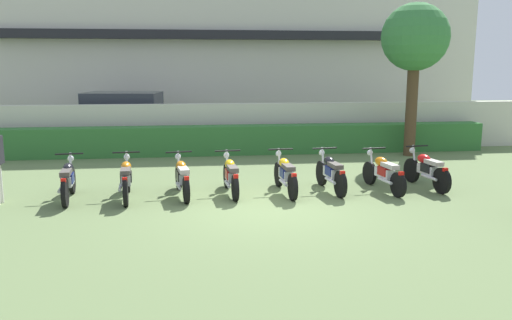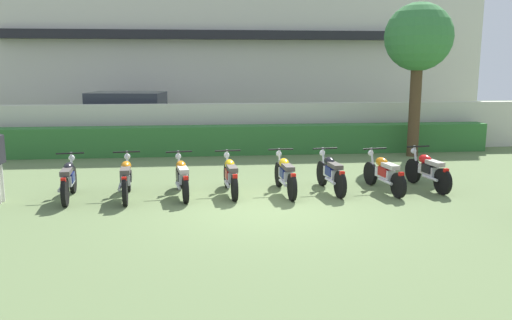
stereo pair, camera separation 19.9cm
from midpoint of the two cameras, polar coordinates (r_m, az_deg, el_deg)
name	(u,v)px [view 2 (the right image)]	position (r m, az deg, el deg)	size (l,w,h in m)	color
ground	(263,207)	(10.73, 1.35, -5.23)	(60.00, 60.00, 0.00)	#607547
building	(227,44)	(25.00, -2.99, 12.68)	(21.91, 6.50, 7.75)	beige
compound_wall	(238,127)	(17.65, -1.62, 3.64)	(20.81, 0.30, 1.61)	beige
hedge_row	(240,140)	(17.00, -1.43, 2.24)	(16.65, 0.70, 0.94)	#337033
parked_car	(131,118)	(19.98, -13.27, 4.54)	(4.72, 2.61, 1.89)	silver
tree_near_inspector	(418,40)	(17.26, 17.77, 12.50)	(2.10, 2.10, 4.80)	#4C3823
motorcycle_in_row_0	(69,179)	(11.93, -19.49, -2.00)	(0.60, 1.83, 0.96)	black
motorcycle_in_row_1	(126,178)	(11.68, -13.62, -1.93)	(0.60, 1.92, 0.97)	black
motorcycle_in_row_2	(182,177)	(11.67, -7.69, -1.83)	(0.60, 1.85, 0.94)	black
motorcycle_in_row_3	(230,175)	(11.74, -2.34, -1.66)	(0.60, 1.82, 0.94)	black
motorcycle_in_row_4	(285,174)	(11.81, 3.71, -1.56)	(0.60, 1.94, 0.95)	black
motorcycle_in_row_5	(331,173)	(12.08, 8.71, -1.38)	(0.60, 1.83, 0.96)	black
motorcycle_in_row_6	(384,173)	(12.37, 14.36, -1.36)	(0.60, 1.89, 0.94)	black
motorcycle_in_row_7	(428,170)	(12.92, 18.79, -1.05)	(0.60, 1.84, 0.96)	black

